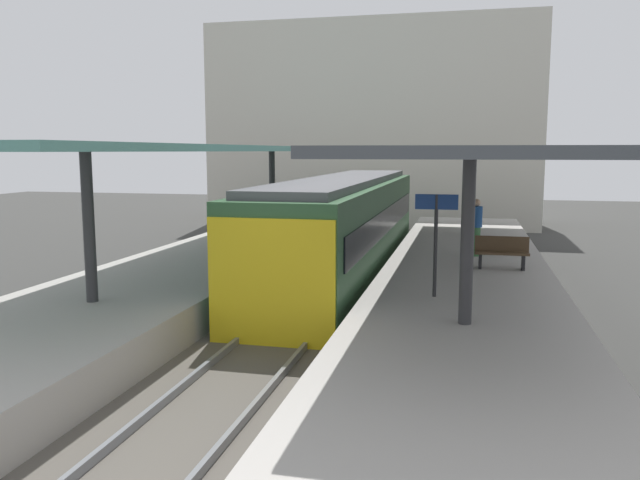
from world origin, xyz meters
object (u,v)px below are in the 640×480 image
platform_bench (502,251)px  platform_sign (436,222)px  commuter_train (344,227)px  passenger_near_bench (476,226)px

platform_bench → platform_sign: bearing=-112.8°
platform_bench → platform_sign: size_ratio=0.63×
commuter_train → platform_sign: commuter_train is taller
commuter_train → platform_bench: size_ratio=11.01×
platform_bench → passenger_near_bench: (-0.67, 2.00, 0.42)m
platform_bench → passenger_near_bench: 2.15m
commuter_train → platform_sign: bearing=-62.1°
passenger_near_bench → platform_sign: bearing=-98.9°
commuter_train → passenger_near_bench: bearing=-2.9°
platform_sign → commuter_train: bearing=117.9°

